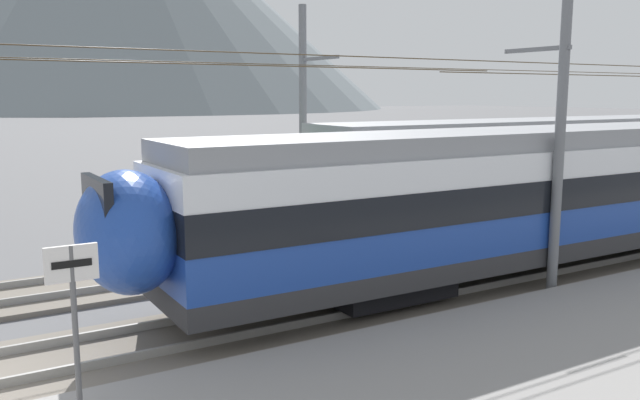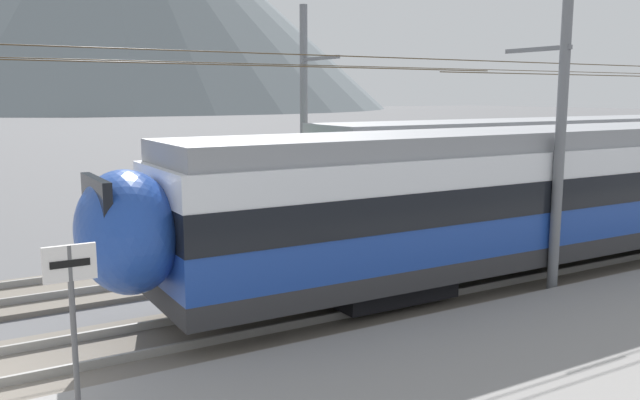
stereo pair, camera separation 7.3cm
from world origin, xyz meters
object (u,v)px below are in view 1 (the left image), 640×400
at_px(catenary_mast_mid, 556,127).
at_px(platform_sign, 73,291).
at_px(train_near_platform, 596,185).
at_px(catenary_mast_far_side, 305,121).
at_px(train_far_track, 609,159).

bearing_deg(catenary_mast_mid, platform_sign, -173.96).
xyz_separation_m(train_near_platform, catenary_mast_far_side, (-5.78, 6.27, 1.68)).
relative_size(train_near_platform, train_far_track, 0.96).
height_order(train_far_track, catenary_mast_mid, catenary_mast_mid).
distance_m(train_far_track, platform_sign, 22.41).
height_order(train_far_track, catenary_mast_far_side, catenary_mast_far_side).
distance_m(train_far_track, catenary_mast_far_side, 12.81).
distance_m(train_near_platform, catenary_mast_far_side, 8.69).
relative_size(train_near_platform, catenary_mast_mid, 0.63).
xyz_separation_m(train_near_platform, catenary_mast_mid, (-3.56, -1.49, 1.75)).
height_order(train_near_platform, train_far_track, same).
xyz_separation_m(catenary_mast_mid, catenary_mast_far_side, (-2.22, 7.75, -0.07)).
xyz_separation_m(catenary_mast_far_side, platform_sign, (-8.66, -8.91, -1.82)).
bearing_deg(catenary_mast_mid, catenary_mast_far_side, 105.98).
bearing_deg(train_far_track, catenary_mast_mid, -149.88).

